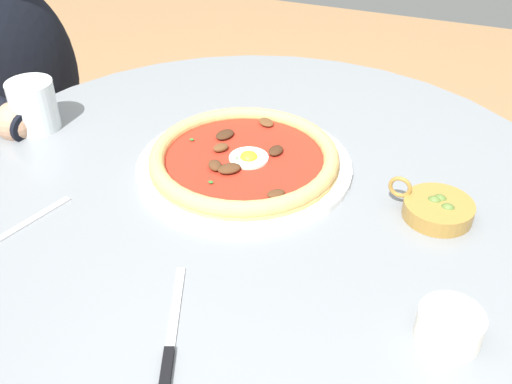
# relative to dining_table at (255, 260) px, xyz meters

# --- Properties ---
(dining_table) EXTENTS (0.99, 0.99, 0.75)m
(dining_table) POSITION_rel_dining_table_xyz_m (0.00, 0.00, 0.00)
(dining_table) COLOR gray
(dining_table) RESTS_ON ground
(pizza_on_plate) EXTENTS (0.33, 0.33, 0.03)m
(pizza_on_plate) POSITION_rel_dining_table_xyz_m (-0.03, 0.04, 0.16)
(pizza_on_plate) COLOR white
(pizza_on_plate) RESTS_ON dining_table
(water_glass) EXTENTS (0.08, 0.08, 0.09)m
(water_glass) POSITION_rel_dining_table_xyz_m (-0.41, 0.03, 0.18)
(water_glass) COLOR silver
(water_glass) RESTS_ON dining_table
(steak_knife) EXTENTS (0.09, 0.20, 0.01)m
(steak_knife) POSITION_rel_dining_table_xyz_m (0.03, -0.33, 0.15)
(steak_knife) COLOR silver
(steak_knife) RESTS_ON dining_table
(ramekin_capers) EXTENTS (0.07, 0.07, 0.04)m
(ramekin_capers) POSITION_rel_dining_table_xyz_m (0.30, -0.19, 0.16)
(ramekin_capers) COLOR white
(ramekin_capers) RESTS_ON dining_table
(olive_pan) EXTENTS (0.12, 0.10, 0.05)m
(olive_pan) POSITION_rel_dining_table_xyz_m (0.26, 0.03, 0.16)
(olive_pan) COLOR olive
(olive_pan) RESTS_ON dining_table
(fork_utensil) EXTENTS (0.06, 0.17, 0.00)m
(fork_utensil) POSITION_rel_dining_table_xyz_m (-0.27, -0.20, 0.15)
(fork_utensil) COLOR #BCBCC1
(fork_utensil) RESTS_ON dining_table
(diner_person) EXTENTS (0.47, 0.48, 1.10)m
(diner_person) POSITION_rel_dining_table_xyz_m (-0.69, 0.23, -0.12)
(diner_person) COLOR #282833
(diner_person) RESTS_ON ground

